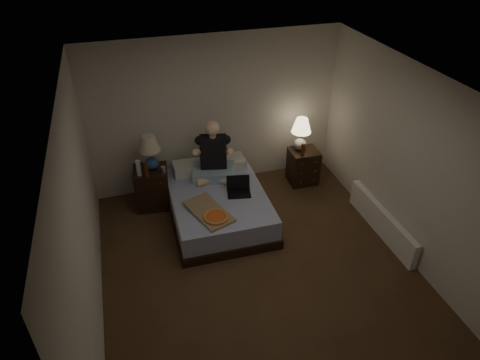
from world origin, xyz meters
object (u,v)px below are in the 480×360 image
object	(u,v)px
nightstand_left	(152,188)
soda_can	(163,170)
laptop	(239,187)
radiator	(382,221)
bed	(218,205)
nightstand_right	(303,166)
lamp_right	(301,134)
beer_bottle_left	(146,171)
person	(213,151)
water_bottle	(138,168)
pizza_box	(216,217)
beer_bottle_right	(303,150)
lamp_left	(150,153)

from	to	relation	value
nightstand_left	soda_can	xyz separation A→B (m)	(0.19, -0.14, 0.38)
laptop	radiator	bearing A→B (deg)	-14.97
bed	radiator	bearing A→B (deg)	-23.89
nightstand_right	soda_can	distance (m)	2.37
bed	lamp_right	xyz separation A→B (m)	(1.56, 0.63, 0.65)
beer_bottle_left	person	size ratio (longest dim) A/B	0.25
water_bottle	bed	bearing A→B (deg)	-24.69
water_bottle	beer_bottle_left	world-z (taller)	water_bottle
lamp_right	water_bottle	bearing A→B (deg)	-176.88
beer_bottle_left	radiator	world-z (taller)	beer_bottle_left
nightstand_right	water_bottle	world-z (taller)	water_bottle
lamp_right	person	world-z (taller)	person
pizza_box	nightstand_right	bearing A→B (deg)	12.92
beer_bottle_right	bed	bearing A→B (deg)	-164.48
nightstand_right	laptop	xyz separation A→B (m)	(-1.33, -0.67, 0.27)
water_bottle	beer_bottle_left	xyz separation A→B (m)	(0.10, -0.08, -0.01)
radiator	beer_bottle_left	bearing A→B (deg)	155.65
water_bottle	beer_bottle_right	xyz separation A→B (m)	(2.59, -0.07, -0.07)
soda_can	laptop	size ratio (longest dim) A/B	0.29
nightstand_left	beer_bottle_left	size ratio (longest dim) A/B	2.87
nightstand_right	person	world-z (taller)	person
person	laptop	world-z (taller)	person
person	radiator	bearing A→B (deg)	-21.48
bed	pizza_box	world-z (taller)	pizza_box
nightstand_right	beer_bottle_right	xyz separation A→B (m)	(-0.10, -0.14, 0.42)
nightstand_left	person	world-z (taller)	person
water_bottle	lamp_left	bearing A→B (deg)	33.28
beer_bottle_right	laptop	size ratio (longest dim) A/B	0.68
nightstand_left	nightstand_right	xyz separation A→B (m)	(2.53, -0.05, -0.03)
radiator	nightstand_right	bearing A→B (deg)	109.33
beer_bottle_right	beer_bottle_left	bearing A→B (deg)	-179.66
beer_bottle_right	pizza_box	bearing A→B (deg)	-148.96
beer_bottle_right	water_bottle	bearing A→B (deg)	178.51
soda_can	beer_bottle_right	xyz separation A→B (m)	(2.23, -0.05, 0.01)
lamp_right	soda_can	distance (m)	2.29
nightstand_right	soda_can	xyz separation A→B (m)	(-2.33, -0.09, 0.41)
bed	pizza_box	distance (m)	0.68
lamp_right	lamp_left	bearing A→B (deg)	-179.78
beer_bottle_right	pizza_box	xyz separation A→B (m)	(-1.70, -1.02, -0.22)
beer_bottle_right	radiator	world-z (taller)	beer_bottle_right
lamp_right	water_bottle	size ratio (longest dim) A/B	2.24
bed	pizza_box	xyz separation A→B (m)	(-0.17, -0.60, 0.27)
nightstand_right	beer_bottle_right	distance (m)	0.45
nightstand_left	lamp_left	xyz separation A→B (m)	(0.04, 0.02, 0.61)
beer_bottle_left	radiator	xyz separation A→B (m)	(3.14, -1.42, -0.57)
beer_bottle_left	beer_bottle_right	size ratio (longest dim) A/B	1.00
lamp_left	water_bottle	size ratio (longest dim) A/B	2.24
bed	nightstand_left	size ratio (longest dim) A/B	2.75
beer_bottle_right	laptop	xyz separation A→B (m)	(-1.23, -0.54, -0.14)
pizza_box	radiator	distance (m)	2.40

